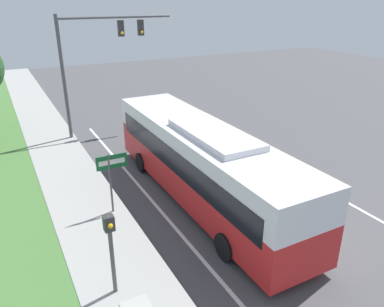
# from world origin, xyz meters

# --- Properties ---
(ground_plane) EXTENTS (80.00, 80.00, 0.00)m
(ground_plane) POSITION_xyz_m (0.00, 0.00, 0.00)
(ground_plane) COLOR #4C4C4F
(sidewalk) EXTENTS (2.80, 80.00, 0.12)m
(sidewalk) POSITION_xyz_m (-6.20, 0.00, 0.06)
(sidewalk) COLOR #9E9E99
(sidewalk) RESTS_ON ground_plane
(lane_divider_near) EXTENTS (0.14, 30.00, 0.01)m
(lane_divider_near) POSITION_xyz_m (-3.60, 0.00, 0.00)
(lane_divider_near) COLOR silver
(lane_divider_near) RESTS_ON ground_plane
(lane_divider_far) EXTENTS (0.14, 30.00, 0.01)m
(lane_divider_far) POSITION_xyz_m (3.60, 0.00, 0.00)
(lane_divider_far) COLOR silver
(lane_divider_far) RESTS_ON ground_plane
(bus) EXTENTS (2.77, 12.25, 3.37)m
(bus) POSITION_xyz_m (-1.67, 3.54, 1.83)
(bus) COLOR red
(bus) RESTS_ON ground_plane
(signal_gantry) EXTENTS (6.79, 0.41, 7.13)m
(signal_gantry) POSITION_xyz_m (-3.08, 13.60, 5.09)
(signal_gantry) COLOR #4C4C51
(signal_gantry) RESTS_ON ground_plane
(pedestrian_signal) EXTENTS (0.28, 0.34, 2.65)m
(pedestrian_signal) POSITION_xyz_m (-6.58, -0.11, 1.83)
(pedestrian_signal) COLOR #4C4C51
(pedestrian_signal) RESTS_ON ground_plane
(street_sign) EXTENTS (1.19, 0.08, 2.56)m
(street_sign) POSITION_xyz_m (-5.27, 4.18, 1.82)
(street_sign) COLOR #4C4C51
(street_sign) RESTS_ON ground_plane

